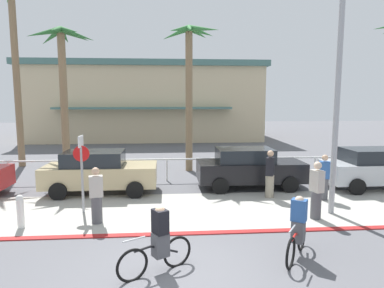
# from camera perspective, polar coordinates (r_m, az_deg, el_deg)

# --- Properties ---
(ground_plane) EXTENTS (80.00, 80.00, 0.00)m
(ground_plane) POSITION_cam_1_polar(r_m,az_deg,el_deg) (17.27, -4.22, -4.97)
(ground_plane) COLOR #5B5B60
(sidewalk_strip) EXTENTS (44.00, 4.00, 0.02)m
(sidewalk_strip) POSITION_cam_1_polar(r_m,az_deg,el_deg) (11.67, -4.07, -11.07)
(sidewalk_strip) COLOR #ADAAA0
(sidewalk_strip) RESTS_ON ground
(curb_paint) EXTENTS (44.00, 0.24, 0.03)m
(curb_paint) POSITION_cam_1_polar(r_m,az_deg,el_deg) (9.79, -3.97, -14.76)
(curb_paint) COLOR maroon
(curb_paint) RESTS_ON ground
(building_backdrop) EXTENTS (21.35, 11.63, 7.01)m
(building_backdrop) POSITION_cam_1_polar(r_m,az_deg,el_deg) (34.02, -7.54, 7.09)
(building_backdrop) COLOR beige
(building_backdrop) RESTS_ON ground
(rail_fence) EXTENTS (18.74, 0.08, 1.04)m
(rail_fence) POSITION_cam_1_polar(r_m,az_deg,el_deg) (15.63, -4.22, -3.16)
(rail_fence) COLOR white
(rail_fence) RESTS_ON ground
(stop_sign_bike_lane) EXTENTS (0.52, 0.56, 2.56)m
(stop_sign_bike_lane) POSITION_cam_1_polar(r_m,az_deg,el_deg) (11.60, -17.97, -3.02)
(stop_sign_bike_lane) COLOR gray
(stop_sign_bike_lane) RESTS_ON ground
(bollard_1) EXTENTS (0.20, 0.20, 1.00)m
(bollard_1) POSITION_cam_1_polar(r_m,az_deg,el_deg) (11.18, -26.75, -9.98)
(bollard_1) COLOR white
(bollard_1) RESTS_ON ground
(streetlight_curb) EXTENTS (0.24, 2.54, 7.50)m
(streetlight_curb) POSITION_cam_1_polar(r_m,az_deg,el_deg) (11.50, 23.77, 9.63)
(streetlight_curb) COLOR #9EA0A5
(streetlight_curb) RESTS_ON ground
(palm_tree_0) EXTENTS (3.62, 3.38, 9.78)m
(palm_tree_0) POSITION_cam_1_polar(r_m,az_deg,el_deg) (21.30, -27.73, 15.40)
(palm_tree_0) COLOR #846B4C
(palm_tree_0) RESTS_ON ground
(palm_tree_1) EXTENTS (3.22, 3.01, 7.14)m
(palm_tree_1) POSITION_cam_1_polar(r_m,az_deg,el_deg) (17.83, -20.93, 12.48)
(palm_tree_1) COLOR #846B4C
(palm_tree_1) RESTS_ON ground
(palm_tree_2) EXTENTS (2.89, 2.93, 7.41)m
(palm_tree_2) POSITION_cam_1_polar(r_m,az_deg,el_deg) (17.71, -0.51, 13.51)
(palm_tree_2) COLOR #846B4C
(palm_tree_2) RESTS_ON ground
(car_tan_1) EXTENTS (4.40, 2.02, 1.69)m
(car_tan_1) POSITION_cam_1_polar(r_m,az_deg,el_deg) (14.08, -15.22, -4.45)
(car_tan_1) COLOR tan
(car_tan_1) RESTS_ON ground
(car_black_2) EXTENTS (4.40, 2.02, 1.69)m
(car_black_2) POSITION_cam_1_polar(r_m,az_deg,el_deg) (14.57, 9.46, -3.90)
(car_black_2) COLOR black
(car_black_2) RESTS_ON ground
(car_silver_3) EXTENTS (4.40, 2.02, 1.69)m
(car_silver_3) POSITION_cam_1_polar(r_m,az_deg,el_deg) (16.20, 28.48, -3.56)
(car_silver_3) COLOR #B2B7BC
(car_silver_3) RESTS_ON ground
(cyclist_black_0) EXTENTS (1.60, 0.98, 1.50)m
(cyclist_black_0) POSITION_cam_1_polar(r_m,az_deg,el_deg) (7.64, -5.63, -15.89)
(cyclist_black_0) COLOR black
(cyclist_black_0) RESTS_ON ground
(cyclist_red_1) EXTENTS (1.08, 1.53, 1.50)m
(cyclist_red_1) POSITION_cam_1_polar(r_m,az_deg,el_deg) (8.65, 17.27, -13.33)
(cyclist_red_1) COLOR black
(cyclist_red_1) RESTS_ON ground
(pedestrian_0) EXTENTS (0.40, 0.46, 1.82)m
(pedestrian_0) POSITION_cam_1_polar(r_m,az_deg,el_deg) (11.34, 20.08, -7.61)
(pedestrian_0) COLOR #4C4C51
(pedestrian_0) RESTS_ON ground
(pedestrian_1) EXTENTS (0.43, 0.47, 1.82)m
(pedestrian_1) POSITION_cam_1_polar(r_m,az_deg,el_deg) (13.25, 12.89, -5.20)
(pedestrian_1) COLOR gray
(pedestrian_1) RESTS_ON ground
(pedestrian_2) EXTENTS (0.47, 0.43, 1.70)m
(pedestrian_2) POSITION_cam_1_polar(r_m,az_deg,el_deg) (13.58, 21.19, -5.49)
(pedestrian_2) COLOR #4C4C51
(pedestrian_2) RESTS_ON ground
(pedestrian_3) EXTENTS (0.45, 0.38, 1.72)m
(pedestrian_3) POSITION_cam_1_polar(r_m,az_deg,el_deg) (10.71, -15.68, -8.64)
(pedestrian_3) COLOR #4C4C51
(pedestrian_3) RESTS_ON ground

